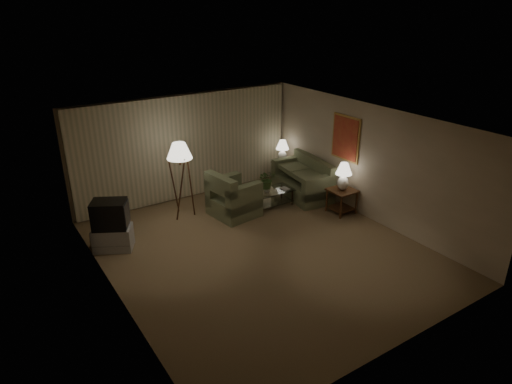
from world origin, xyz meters
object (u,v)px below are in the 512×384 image
coffee_table (272,196)px  armchair (234,198)px  table_lamp_far (282,149)px  sofa (302,181)px  floor_lamp (181,179)px  crt_tv (110,214)px  ottoman (224,201)px  tv_cabinet (113,238)px  side_table_far (282,168)px  side_table_near (342,197)px  table_lamp_near (344,174)px  vase (267,189)px

coffee_table → armchair: bearing=175.9°
table_lamp_far → sofa: bearing=-97.8°
floor_lamp → crt_tv: bearing=-160.8°
table_lamp_far → ottoman: bearing=-164.1°
tv_cabinet → crt_tv: size_ratio=1.10×
side_table_far → table_lamp_far: bearing=0.0°
side_table_near → table_lamp_near: table_lamp_near is taller
coffee_table → floor_lamp: 2.32m
side_table_near → table_lamp_near: 0.58m
armchair → table_lamp_near: bearing=-128.0°
coffee_table → floor_lamp: bearing=161.3°
sofa → vase: (-1.20, -0.10, 0.09)m
side_table_far → crt_tv: bearing=-167.6°
coffee_table → crt_tv: size_ratio=1.31×
table_lamp_far → vase: (-1.35, -1.20, -0.48)m
side_table_near → floor_lamp: 3.88m
side_table_far → floor_lamp: (-3.30, -0.49, 0.56)m
side_table_near → sofa: bearing=96.3°
crt_tv → sofa: bearing=29.6°
table_lamp_near → tv_cabinet: table_lamp_near is taller
side_table_far → floor_lamp: bearing=-171.6°
tv_cabinet → floor_lamp: size_ratio=0.50×
side_table_near → side_table_far: same height
coffee_table → tv_cabinet: bearing=179.3°
side_table_far → crt_tv: (-5.20, -1.15, 0.40)m
side_table_far → tv_cabinet: bearing=-167.6°
sofa → table_lamp_far: table_lamp_far is taller
floor_lamp → ottoman: (1.05, -0.16, -0.77)m
side_table_near → tv_cabinet: bearing=165.9°
floor_lamp → vase: 2.13m
sofa → ottoman: sofa is taller
armchair → floor_lamp: 1.33m
table_lamp_far → vase: size_ratio=4.23×
armchair → ottoman: 0.54m
sofa → armchair: bearing=-81.7°
crt_tv → ottoman: bearing=38.8°
table_lamp_near → coffee_table: bearing=133.8°
tv_cabinet → vase: bearing=28.3°
crt_tv → vase: 3.86m
side_table_far → ottoman: (-2.25, -0.64, -0.21)m
table_lamp_far → tv_cabinet: 5.37m
sofa → vase: size_ratio=13.63×
sofa → ottoman: 2.16m
crt_tv → floor_lamp: bearing=48.2°
armchair → crt_tv: crt_tv is taller
sofa → table_lamp_near: table_lamp_near is taller
table_lamp_near → tv_cabinet: size_ratio=0.74×
armchair → crt_tv: size_ratio=1.53×
table_lamp_far → tv_cabinet: (-5.20, -1.15, -0.72)m
table_lamp_far → armchair: bearing=-153.5°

